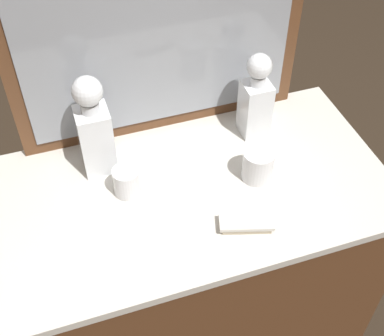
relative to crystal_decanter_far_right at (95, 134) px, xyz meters
name	(u,v)px	position (x,y,z in m)	size (l,w,h in m)	color
dresser	(192,279)	(0.22, -0.17, -0.59)	(1.11, 0.60, 0.92)	brown
dresser_mirror	(158,24)	(0.22, 0.12, 0.23)	(0.85, 0.03, 0.70)	brown
crystal_decanter_far_right	(95,134)	(0.00, 0.00, 0.00)	(0.09, 0.09, 0.31)	white
crystal_decanter_left	(256,103)	(0.48, 0.00, -0.02)	(0.08, 0.08, 0.27)	white
crystal_tumbler_left	(258,166)	(0.41, -0.18, -0.08)	(0.09, 0.09, 0.09)	white
crystal_tumbler_center	(127,183)	(0.05, -0.12, -0.09)	(0.07, 0.07, 0.08)	white
silver_brush_front	(246,224)	(0.31, -0.34, -0.11)	(0.15, 0.09, 0.02)	#B7A88C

